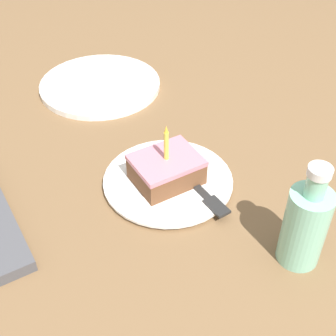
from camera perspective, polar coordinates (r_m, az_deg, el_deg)
The scene contains 6 objects.
ground_plane at distance 0.83m, azimuth 1.71°, elevation -2.95°, with size 2.40×2.40×0.04m.
plate at distance 0.81m, azimuth -0.00°, elevation -1.57°, with size 0.22×0.22×0.01m.
cake_slice at distance 0.79m, azimuth -0.21°, elevation -0.12°, with size 0.09×0.11×0.11m.
fork at distance 0.79m, azimuth 3.29°, elevation -2.08°, with size 0.20×0.03×0.00m.
bottle at distance 0.68m, azimuth 16.39°, elevation -6.62°, with size 0.06×0.06×0.17m.
side_plate at distance 1.09m, azimuth -8.27°, elevation 10.00°, with size 0.27×0.27×0.01m.
Camera 1 is at (-0.50, 0.33, 0.55)m, focal length 50.00 mm.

